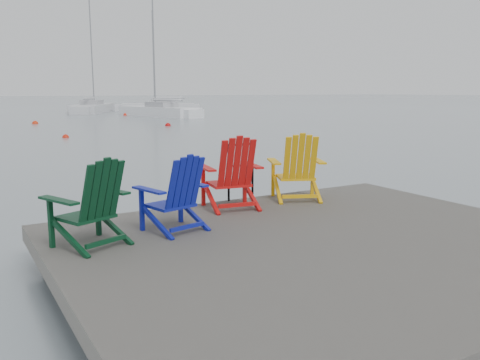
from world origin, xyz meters
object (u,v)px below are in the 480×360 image
chair_green (92,203)px  buoy_c (168,126)px  sailboat_mid (93,109)px  buoy_d (125,115)px  sailboat_far (159,108)px  handrail (241,166)px  buoy_b (35,124)px  buoy_a (66,138)px  chair_blue (176,193)px  chair_red (232,173)px  chair_yellow (297,167)px  sailboat_near (159,112)px

chair_green → buoy_c: (10.88, 24.43, -1.00)m
sailboat_mid → buoy_d: (0.72, -8.27, -0.35)m
buoy_d → sailboat_far: bearing=51.4°
sailboat_far → handrail: bearing=-176.7°
chair_green → sailboat_far: sailboat_far is taller
handrail → buoy_b: (1.29, 29.41, -1.04)m
sailboat_mid → sailboat_far: bearing=23.2°
sailboat_mid → buoy_d: bearing=-57.4°
buoy_a → buoy_d: size_ratio=0.80×
chair_green → buoy_b: chair_green is taller
sailboat_far → buoy_d: sailboat_far is taller
chair_green → sailboat_far: (18.90, 46.59, -0.64)m
buoy_a → chair_blue: bearing=-97.6°
chair_green → chair_blue: size_ratio=1.04×
chair_blue → buoy_c: 26.24m
chair_red → chair_green: bearing=-150.1°
handrail → chair_red: bearing=-131.7°
buoy_c → chair_yellow: bearing=-107.5°
chair_blue → buoy_a: (2.57, 19.28, -0.98)m
handrail → buoy_b: handrail is taller
handrail → chair_yellow: bearing=-32.1°
chair_red → sailboat_near: 37.17m
handrail → sailboat_far: (16.24, 45.28, -0.69)m
buoy_a → buoy_b: size_ratio=0.76×
buoy_a → buoy_c: 8.83m
buoy_b → handrail: bearing=-92.5°
chair_green → buoy_c: 26.76m
sailboat_mid → buoy_a: size_ratio=42.51×
handrail → sailboat_far: bearing=70.3°
sailboat_mid → buoy_c: sailboat_mid is taller
sailboat_mid → buoy_a: bearing=-79.2°
buoy_b → buoy_c: bearing=-42.3°
chair_green → buoy_a: (3.62, 19.40, -1.00)m
handrail → sailboat_far: sailboat_far is taller
handrail → chair_yellow: 0.89m
sailboat_far → sailboat_mid: bearing=108.5°
handrail → buoy_b: size_ratio=2.18×
chair_red → buoy_c: chair_red is taller
sailboat_mid → buoy_c: (-1.14, -22.69, -0.35)m
sailboat_far → buoy_a: (-15.28, -27.19, -0.36)m
buoy_b → sailboat_near: bearing=25.4°
chair_red → buoy_b: 29.96m
chair_blue → sailboat_near: bearing=55.5°
sailboat_mid → buoy_d: 8.30m
handrail → buoy_d: 38.89m
chair_yellow → sailboat_near: sailboat_near is taller
sailboat_near → buoy_a: size_ratio=38.63×
sailboat_far → chair_blue: bearing=-178.0°
handrail → chair_red: 0.65m
sailboat_mid → buoy_a: sailboat_mid is taller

